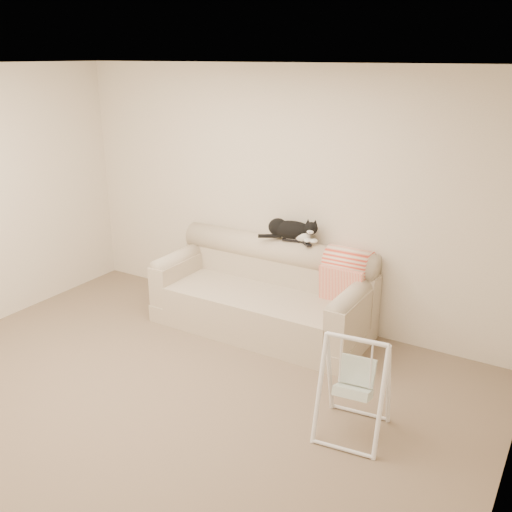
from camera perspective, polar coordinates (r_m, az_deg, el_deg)
The scene contains 8 objects.
ground_plane at distance 4.85m, azimuth -9.16°, elevation -14.22°, with size 5.00×5.00×0.00m, color #76624E.
room_shell at distance 4.20m, azimuth -10.27°, elevation 3.39°, with size 5.04×4.04×2.60m.
sofa at distance 5.84m, azimuth 0.86°, elevation -3.91°, with size 2.20×0.93×0.90m.
remote_a at distance 5.75m, azimuth 3.55°, elevation 1.63°, with size 0.19×0.08×0.03m.
remote_b at distance 5.66m, azimuth 5.02°, elevation 1.27°, with size 0.16×0.14×0.02m.
tuxedo_cat at distance 5.73m, azimuth 3.56°, elevation 2.64°, with size 0.61×0.32×0.24m.
throw_blanket at distance 5.57m, azimuth 9.15°, elevation -1.21°, with size 0.44×0.38×0.58m.
baby_swing at distance 4.31m, azimuth 9.81°, elevation -12.64°, with size 0.54×0.57×0.80m.
Camera 1 is at (2.69, -3.02, 2.67)m, focal length 40.00 mm.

